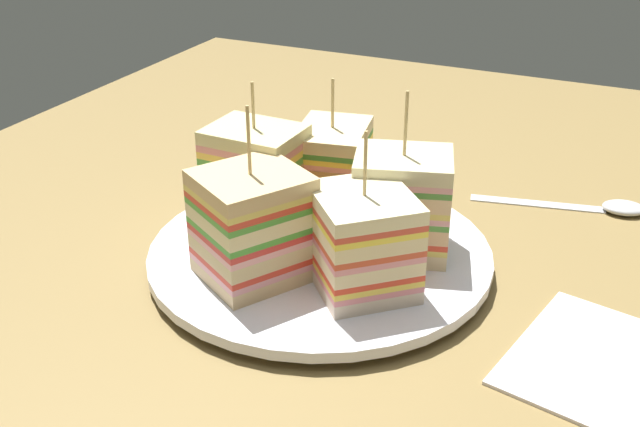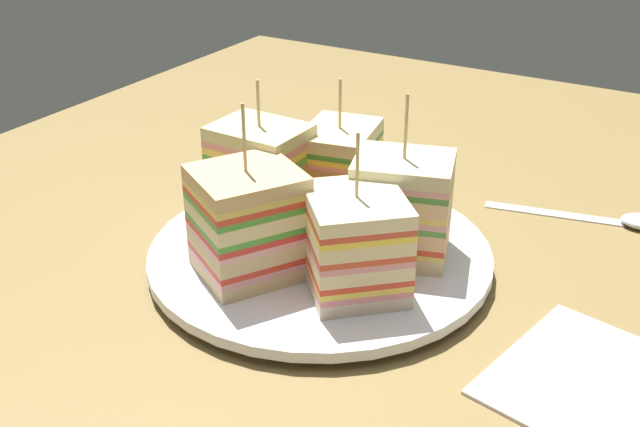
% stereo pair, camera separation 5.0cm
% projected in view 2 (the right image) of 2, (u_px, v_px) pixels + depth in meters
% --- Properties ---
extents(ground_plane, '(1.13, 0.89, 0.02)m').
position_uv_depth(ground_plane, '(320.00, 275.00, 0.61)').
color(ground_plane, olive).
extents(plate, '(0.26, 0.26, 0.01)m').
position_uv_depth(plate, '(320.00, 255.00, 0.60)').
color(plate, white).
rests_on(plate, ground_plane).
extents(sandwich_wedge_0, '(0.09, 0.09, 0.13)m').
position_uv_depth(sandwich_wedge_0, '(249.00, 223.00, 0.55)').
color(sandwich_wedge_0, '#D6B480').
rests_on(sandwich_wedge_0, plate).
extents(sandwich_wedge_1, '(0.10, 0.09, 0.12)m').
position_uv_depth(sandwich_wedge_1, '(355.00, 243.00, 0.53)').
color(sandwich_wedge_1, beige).
rests_on(sandwich_wedge_1, plate).
extents(sandwich_wedge_2, '(0.08, 0.08, 0.13)m').
position_uv_depth(sandwich_wedge_2, '(401.00, 207.00, 0.57)').
color(sandwich_wedge_2, beige).
rests_on(sandwich_wedge_2, plate).
extents(sandwich_wedge_3, '(0.08, 0.07, 0.12)m').
position_uv_depth(sandwich_wedge_3, '(339.00, 172.00, 0.63)').
color(sandwich_wedge_3, '#E0C67C').
rests_on(sandwich_wedge_3, plate).
extents(sandwich_wedge_4, '(0.06, 0.07, 0.12)m').
position_uv_depth(sandwich_wedge_4, '(262.00, 177.00, 0.61)').
color(sandwich_wedge_4, '#DCB67D').
rests_on(sandwich_wedge_4, plate).
extents(chip_pile, '(0.08, 0.07, 0.02)m').
position_uv_depth(chip_pile, '(311.00, 238.00, 0.59)').
color(chip_pile, '#E9CF80').
rests_on(chip_pile, plate).
extents(spoon, '(0.05, 0.15, 0.01)m').
position_uv_depth(spoon, '(618.00, 219.00, 0.66)').
color(spoon, silver).
rests_on(spoon, ground_plane).
extents(napkin, '(0.14, 0.13, 0.01)m').
position_uv_depth(napkin, '(587.00, 378.00, 0.48)').
color(napkin, silver).
rests_on(napkin, ground_plane).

